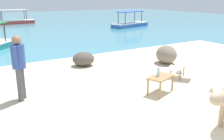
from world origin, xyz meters
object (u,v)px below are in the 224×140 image
Objects in this scene: boat_blue at (130,23)px; boat_red at (14,21)px; person_standing at (19,63)px; bottle at (158,72)px; deck_chair_far at (181,66)px; low_bench_table at (161,79)px.

boat_blue is 11.05m from boat_red.
boat_red is at bearing -58.84° from boat_blue.
boat_red is (3.60, 19.14, -0.70)m from person_standing.
person_standing is (-3.19, 1.45, 0.36)m from bottle.
bottle is at bearing -174.98° from person_standing.
boat_blue is 1.04× the size of boat_red.
deck_chair_far is (1.48, 0.60, -0.21)m from bottle.
person_standing is (-4.67, 0.85, 0.56)m from deck_chair_far.
bottle is 0.32× the size of deck_chair_far.
low_bench_table is 0.22× the size of boat_blue.
deck_chair_far is 0.25× the size of boat_red.
person_standing is at bearing 48.30° from deck_chair_far.
boat_blue is at bearing -105.70° from person_standing.
boat_red is (-7.91, 7.72, 0.00)m from boat_blue.
deck_chair_far is 0.24× the size of boat_blue.
low_bench_table is 20.64m from boat_red.
deck_chair_far is 14.05m from boat_blue.
low_bench_table is 15.33m from boat_blue.
low_bench_table is at bearing 42.88° from boat_blue.
boat_red is at bearing -28.28° from deck_chair_far.
bottle is 0.08× the size of boat_blue.
deck_chair_far reaches higher than low_bench_table.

